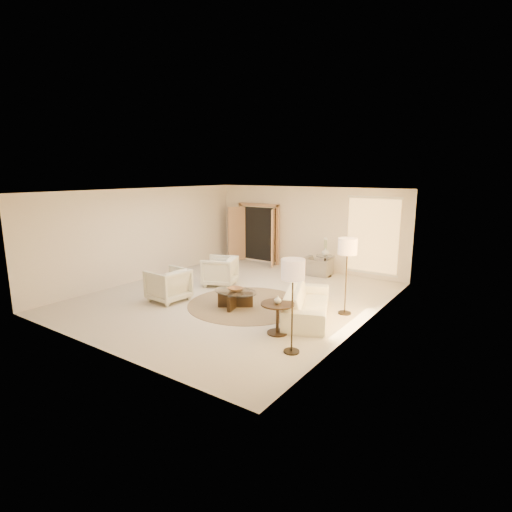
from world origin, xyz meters
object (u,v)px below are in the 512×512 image
Objects in this scene: armchair_left at (220,270)px; side_vase at (325,252)px; armchair_right at (168,283)px; side_table at (325,264)px; bowl at (235,289)px; floor_lamp_far at (293,274)px; accent_chair at (318,264)px; floor_lamp_near at (348,250)px; end_vase at (278,300)px; sofa at (307,303)px; coffee_table at (235,297)px; end_table at (278,313)px.

side_vase is (2.10, 2.72, 0.33)m from armchair_left.
armchair_right is 1.37× the size of side_table.
side_vase is (2.25, 4.61, 0.33)m from armchair_right.
bowl is 4.10m from side_vase.
side_vase is (-1.89, 5.46, -0.70)m from floor_lamp_far.
accent_chair is at bearing 180.00° from side_vase.
side_table is 0.38× the size of floor_lamp_near.
armchair_left reaches higher than end_vase.
accent_chair is 0.49× the size of floor_lamp_far.
sofa is 3.45× the size of side_table.
sofa is 2.52× the size of armchair_right.
end_vase is (3.46, -0.25, 0.26)m from armchair_right.
armchair_left is at bearing 179.30° from armchair_right.
floor_lamp_near reaches higher than armchair_left.
coffee_table is at bearing 111.17° from armchair_right.
coffee_table is 5.98× the size of side_vase.
armchair_right is 5.14m from side_vase.
armchair_right is 5.72× the size of end_vase.
side_vase reaches higher than sofa.
accent_chair is (1.85, 2.72, -0.09)m from armchair_left.
sofa is 1.59× the size of coffee_table.
side_table is at bearing 83.16° from coffee_table.
end_table reaches higher than bowl.
end_table is at bearing -109.54° from floor_lamp_near.
accent_chair is 3.53× the size of side_vase.
side_vase is (-1.89, 2.94, -0.74)m from floor_lamp_near.
armchair_right is 3.47m from end_table.
end_vase is (-0.05, -1.21, 0.39)m from sofa.
floor_lamp_far is (2.38, -1.40, 1.23)m from coffee_table.
accent_chair is 3.82m from floor_lamp_near.
bowl reaches higher than coffee_table.
floor_lamp_near is at bearing -57.24° from side_vase.
armchair_left is (-3.37, 0.93, 0.12)m from sofa.
side_table is at bearing 120.00° from armchair_left.
bowl is (-0.49, -4.06, 0.06)m from side_table.
armchair_right is 1.86m from coffee_table.
armchair_right is 5.03m from accent_chair.
coffee_table is 0.83× the size of floor_lamp_far.
side_vase reaches higher than bowl.
end_table is 1.88m from bowl.
armchair_right reaches higher than side_vase.
armchair_left is 4.95m from floor_lamp_far.
armchair_left reaches higher than sofa.
coffee_table is (1.61, -1.34, -0.20)m from armchair_left.
coffee_table is at bearing 27.97° from armchair_left.
side_table is at bearing 104.06° from end_table.
armchair_left reaches higher than end_table.
end_table is at bearing 101.79° from accent_chair.
side_vase is at bearing 122.76° from floor_lamp_near.
end_vase is (1.46, -4.86, 0.35)m from accent_chair.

